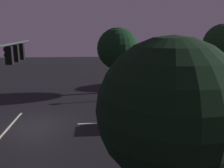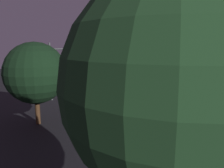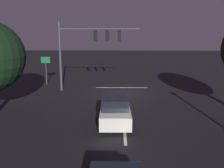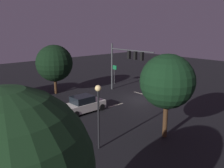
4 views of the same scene
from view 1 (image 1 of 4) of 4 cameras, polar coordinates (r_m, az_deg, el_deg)
ground_plane at (r=17.57m, az=-17.65°, el=-9.17°), size 80.00×80.00×0.00m
traffic_signal_assembly at (r=13.80m, az=-23.66°, el=3.58°), size 7.24×0.47×6.27m
lane_dash_far at (r=17.05m, az=-4.33°, el=-9.24°), size 0.16×2.20×0.01m
lane_dash_mid at (r=18.00m, az=15.37°, el=-8.47°), size 0.16×2.20×0.01m
stop_bar at (r=18.04m, az=-22.79°, el=-9.00°), size 5.00×0.16×0.01m
car_approaching at (r=16.64m, az=9.09°, el=-7.02°), size 1.96×4.39×1.70m
street_lamp_left_kerb at (r=23.52m, az=14.22°, el=4.89°), size 0.44×0.44×4.64m
tree_left_near at (r=24.28m, az=1.39°, el=8.30°), size 4.14×4.14×6.54m
tree_left_far at (r=32.23m, az=24.70°, el=8.63°), size 4.71×4.71×7.00m
tree_right_far at (r=7.80m, az=13.46°, el=-6.08°), size 4.63×4.63×6.27m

